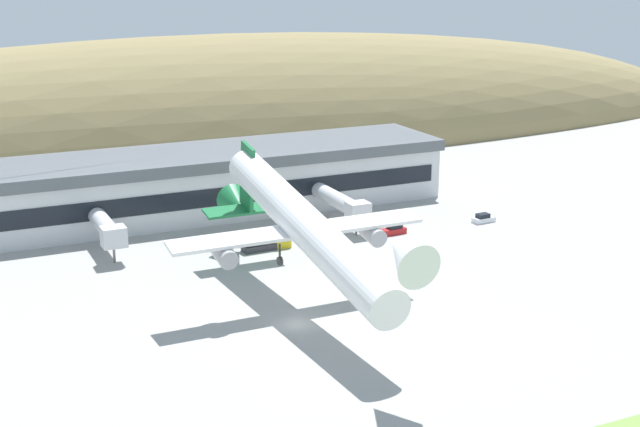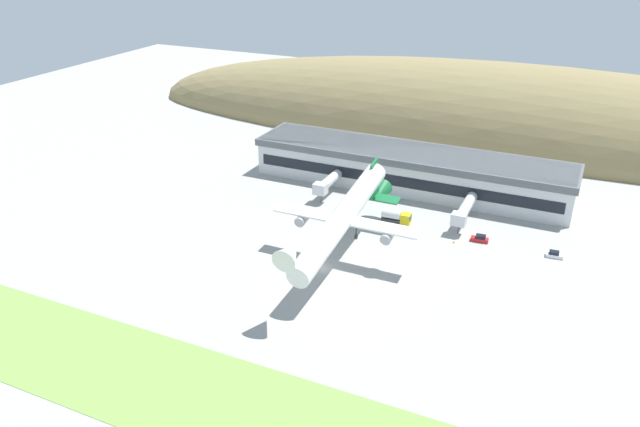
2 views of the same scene
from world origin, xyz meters
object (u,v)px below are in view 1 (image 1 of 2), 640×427
object	(u,v)px
cargo_airplane	(303,226)
service_car_0	(483,219)
terminal_building	(194,179)
jetway_1	(342,202)
traffic_cone_0	(374,242)
fuel_truck	(266,239)
jetway_0	(107,229)
service_car_1	(394,230)

from	to	relation	value
cargo_airplane	service_car_0	bearing A→B (deg)	27.02
terminal_building	service_car_0	world-z (taller)	terminal_building
jetway_1	traffic_cone_0	xyz separation A→B (m)	(0.29, -10.30, -3.71)
jetway_1	cargo_airplane	distance (m)	35.52
terminal_building	service_car_0	distance (m)	48.36
fuel_truck	jetway_0	bearing A→B (deg)	161.76
jetway_0	jetway_1	world-z (taller)	same
jetway_1	cargo_airplane	xyz separation A→B (m)	(-19.60, -28.89, 6.58)
jetway_0	cargo_airplane	bearing A→B (deg)	-60.30
service_car_0	service_car_1	distance (m)	16.46
jetway_1	service_car_0	bearing A→B (deg)	-19.22
jetway_0	traffic_cone_0	distance (m)	39.27
jetway_1	cargo_airplane	size ratio (longest dim) A/B	0.30
jetway_0	service_car_0	size ratio (longest dim) A/B	3.41
fuel_truck	traffic_cone_0	xyz separation A→B (m)	(15.57, -4.72, -1.24)
cargo_airplane	service_car_1	xyz separation A→B (m)	(25.16, 21.81, -9.87)
service_car_1	terminal_building	bearing A→B (deg)	135.35
service_car_1	traffic_cone_0	xyz separation A→B (m)	(-5.27, -3.22, -0.42)
service_car_1	fuel_truck	world-z (taller)	fuel_truck
fuel_truck	cargo_airplane	bearing A→B (deg)	-100.49
cargo_airplane	fuel_truck	bearing A→B (deg)	79.51
terminal_building	traffic_cone_0	world-z (taller)	terminal_building
terminal_building	traffic_cone_0	size ratio (longest dim) A/B	150.07
service_car_0	traffic_cone_0	xyz separation A→B (m)	(-21.72, -2.63, -0.33)
jetway_1	fuel_truck	xyz separation A→B (m)	(-15.28, -5.58, -2.47)
service_car_0	fuel_truck	size ratio (longest dim) A/B	0.52
terminal_building	fuel_truck	size ratio (longest dim) A/B	11.78
terminal_building	cargo_airplane	bearing A→B (deg)	-90.64
cargo_airplane	service_car_0	size ratio (longest dim) A/B	13.94
cargo_airplane	traffic_cone_0	xyz separation A→B (m)	(19.89, 18.59, -10.29)
cargo_airplane	service_car_1	world-z (taller)	cargo_airplane
fuel_truck	service_car_0	bearing A→B (deg)	-3.20
jetway_1	service_car_0	xyz separation A→B (m)	(22.01, -7.67, -3.38)
cargo_airplane	traffic_cone_0	bearing A→B (deg)	43.07
terminal_building	service_car_0	bearing A→B (deg)	-31.25
terminal_building	service_car_1	world-z (taller)	terminal_building
fuel_truck	traffic_cone_0	size ratio (longest dim) A/B	12.73
service_car_0	service_car_1	world-z (taller)	service_car_1
service_car_1	cargo_airplane	bearing A→B (deg)	-139.08
fuel_truck	service_car_1	bearing A→B (deg)	-4.11
terminal_building	jetway_0	xyz separation A→B (m)	(-17.88, -15.70, -2.00)
jetway_1	fuel_truck	bearing A→B (deg)	-159.93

